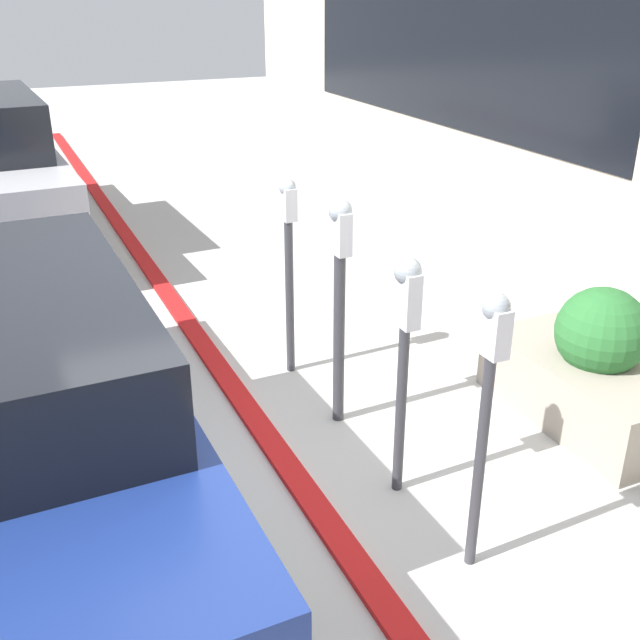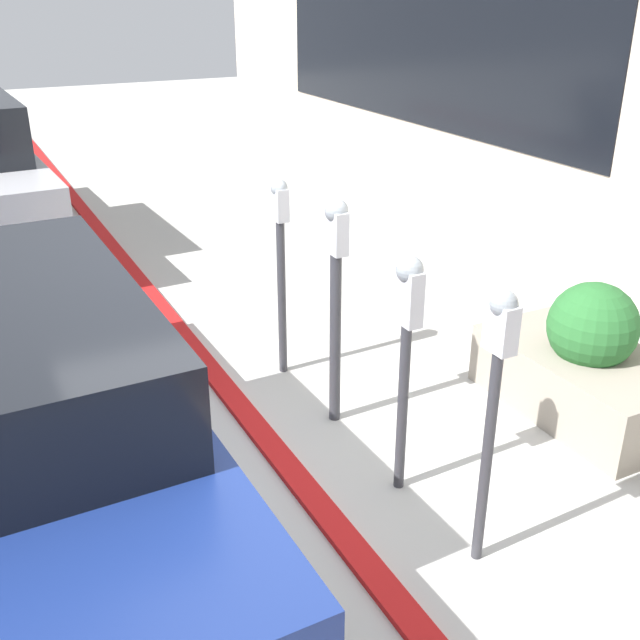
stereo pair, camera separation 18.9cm
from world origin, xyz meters
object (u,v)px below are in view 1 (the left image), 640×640
parking_meter_fourth (289,250)px  planter_box (595,372)px  parking_meter_nearest (488,383)px  parking_meter_middle (340,282)px  parking_meter_second (405,330)px

parking_meter_fourth → planter_box: 2.30m
parking_meter_nearest → planter_box: parking_meter_nearest is taller
parking_meter_middle → planter_box: bearing=-113.3°
parking_meter_middle → parking_meter_fourth: size_ratio=1.03×
parking_meter_second → parking_meter_fourth: (1.65, 0.01, -0.06)m
parking_meter_second → planter_box: bearing=-84.3°
parking_meter_fourth → parking_meter_middle: bearing=-178.1°
parking_meter_second → parking_meter_middle: size_ratio=0.94×
planter_box → parking_meter_nearest: bearing=118.6°
parking_meter_second → parking_meter_middle: bearing=-1.1°
parking_meter_fourth → planter_box: size_ratio=1.04×
parking_meter_middle → planter_box: 1.88m
parking_meter_nearest → parking_meter_second: size_ratio=1.04×
parking_meter_nearest → parking_meter_second: 0.71m
planter_box → parking_meter_middle: bearing=66.7°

